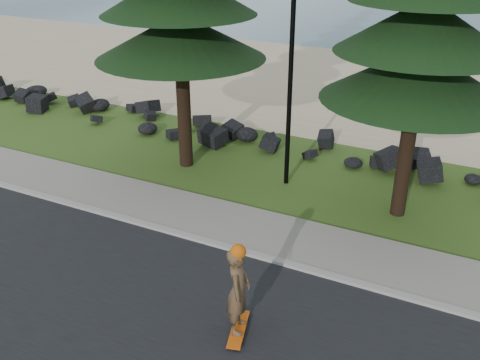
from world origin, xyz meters
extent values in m
plane|color=#3C5A1C|center=(0.00, 0.00, 0.00)|extent=(160.00, 160.00, 0.00)
cube|color=black|center=(0.00, -4.50, 0.01)|extent=(160.00, 7.00, 0.02)
cube|color=#A39B93|center=(0.00, -0.90, 0.05)|extent=(160.00, 0.20, 0.10)
cube|color=gray|center=(0.00, 0.20, 0.04)|extent=(160.00, 2.00, 0.08)
cube|color=tan|center=(0.00, 14.50, 0.01)|extent=(160.00, 15.00, 0.01)
cylinder|color=black|center=(0.00, 3.20, 4.00)|extent=(0.14, 0.14, 8.00)
cube|color=#D8530C|center=(1.66, -3.47, 0.11)|extent=(0.56, 1.14, 0.04)
imported|color=brown|center=(1.66, -3.47, 1.05)|extent=(0.61, 0.77, 1.85)
sphere|color=#CE540B|center=(1.66, -3.47, 1.94)|extent=(0.30, 0.30, 0.30)
camera|label=1|loc=(5.32, -10.79, 7.44)|focal=40.00mm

